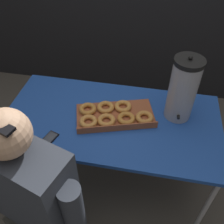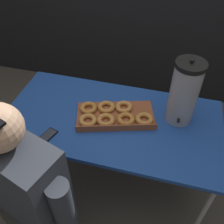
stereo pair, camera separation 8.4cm
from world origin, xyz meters
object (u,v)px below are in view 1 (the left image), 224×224
(cell_phone, at_px, (48,140))
(person_seated, at_px, (37,205))
(coffee_urn, at_px, (183,90))
(donut_box, at_px, (113,115))

(cell_phone, height_order, person_seated, person_seated)
(coffee_urn, relative_size, cell_phone, 3.02)
(donut_box, xyz_separation_m, person_seated, (-0.30, -0.64, -0.13))
(person_seated, bearing_deg, coffee_urn, -116.27)
(cell_phone, xyz_separation_m, person_seated, (0.06, -0.36, -0.11))
(donut_box, height_order, coffee_urn, coffee_urn)
(coffee_urn, bearing_deg, donut_box, -165.43)
(donut_box, distance_m, cell_phone, 0.45)
(person_seated, bearing_deg, donut_box, -97.42)
(donut_box, distance_m, coffee_urn, 0.48)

